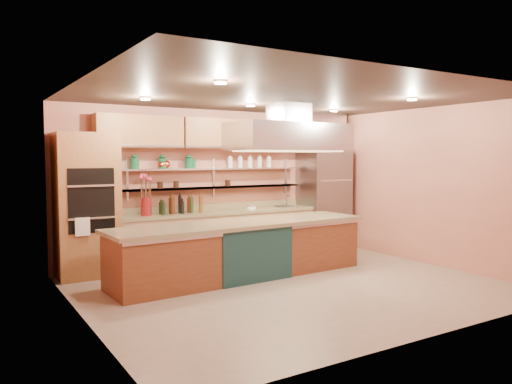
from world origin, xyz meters
TOP-DOWN VIEW (x-y plane):
  - floor at (0.00, 0.00)m, footprint 6.00×5.00m
  - ceiling at (0.00, 0.00)m, footprint 6.00×5.00m
  - wall_back at (0.00, 2.50)m, footprint 6.00×0.04m
  - wall_front at (0.00, -2.50)m, footprint 6.00×0.04m
  - wall_left at (-3.00, 0.00)m, footprint 0.04×5.00m
  - wall_right at (3.00, 0.00)m, footprint 0.04×5.00m
  - oven_stack at (-2.45, 2.18)m, footprint 0.95×0.64m
  - refrigerator at (2.35, 2.14)m, footprint 0.95×0.72m
  - back_counter at (-0.05, 2.20)m, footprint 3.84×0.64m
  - wall_shelf_lower at (-0.05, 2.37)m, footprint 3.60×0.26m
  - wall_shelf_upper at (-0.05, 2.37)m, footprint 3.60×0.26m
  - upper_cabinets at (0.00, 2.32)m, footprint 4.60×0.36m
  - range_hood at (0.54, 0.87)m, footprint 2.00×1.00m
  - ceiling_downlights at (0.00, 0.20)m, footprint 4.00×2.80m
  - island at (-0.36, 0.87)m, footprint 4.29×1.15m
  - flower_vase at (-1.49, 2.15)m, footprint 0.19×0.19m
  - oil_bottle_cluster at (-0.85, 2.15)m, footprint 0.86×0.50m
  - kitchen_scale at (0.57, 2.15)m, footprint 0.19×0.16m
  - bar_faucet at (1.47, 2.25)m, footprint 0.03×0.03m
  - copper_kettle at (-1.06, 2.37)m, footprint 0.21×0.21m
  - green_canister at (-0.53, 2.37)m, footprint 0.14×0.14m

SIDE VIEW (x-z plane):
  - floor at x=0.00m, z-range -0.02..0.00m
  - island at x=-0.36m, z-range 0.00..0.89m
  - back_counter at x=-0.05m, z-range 0.00..0.93m
  - kitchen_scale at x=0.57m, z-range 0.93..1.02m
  - bar_faucet at x=1.47m, z-range 0.93..1.14m
  - refrigerator at x=2.35m, z-range 0.00..2.10m
  - oil_bottle_cluster at x=-0.85m, z-range 0.93..1.20m
  - flower_vase at x=-1.49m, z-range 0.93..1.24m
  - oven_stack at x=-2.45m, z-range 0.00..2.30m
  - wall_shelf_lower at x=-0.05m, z-range 1.34..1.36m
  - wall_back at x=0.00m, z-range 0.00..2.80m
  - wall_front at x=0.00m, z-range 0.00..2.80m
  - wall_left at x=-3.00m, z-range 0.00..2.80m
  - wall_right at x=3.00m, z-range 0.00..2.80m
  - wall_shelf_upper at x=-0.05m, z-range 1.69..1.71m
  - copper_kettle at x=-1.06m, z-range 1.71..1.87m
  - green_canister at x=-0.53m, z-range 1.71..1.88m
  - range_hood at x=0.54m, z-range 2.02..2.48m
  - upper_cabinets at x=0.00m, z-range 2.08..2.62m
  - ceiling_downlights at x=0.00m, z-range 2.76..2.78m
  - ceiling at x=0.00m, z-range 2.79..2.81m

